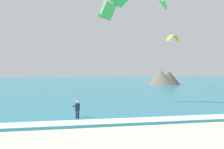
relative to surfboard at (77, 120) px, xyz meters
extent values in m
cube|color=teal|center=(2.18, 57.14, 0.07)|extent=(200.00, 120.00, 0.20)
cube|color=white|center=(2.18, -1.86, 0.19)|extent=(200.00, 1.83, 0.04)
ellipsoid|color=#239EC6|center=(0.00, 0.00, 0.00)|extent=(1.05, 1.44, 0.05)
cube|color=black|center=(0.00, 0.22, 0.04)|extent=(0.17, 0.13, 0.04)
cube|color=black|center=(0.00, -0.22, 0.04)|extent=(0.17, 0.13, 0.04)
cylinder|color=#191E38|center=(-0.09, -0.05, 0.39)|extent=(0.14, 0.14, 0.84)
cylinder|color=#191E38|center=(0.09, 0.05, 0.39)|extent=(0.14, 0.14, 0.84)
cube|color=#191E38|center=(0.00, 0.00, 1.11)|extent=(0.39, 0.34, 0.60)
sphere|color=tan|center=(0.00, 0.00, 1.55)|extent=(0.22, 0.22, 0.22)
cylinder|color=#191E38|center=(-0.23, 0.05, 1.16)|extent=(0.32, 0.49, 0.22)
cylinder|color=#191E38|center=(0.08, 0.23, 1.16)|extent=(0.32, 0.49, 0.22)
cylinder|color=black|center=(-0.18, 0.33, 1.16)|extent=(0.50, 0.29, 0.04)
cube|color=#3F3F42|center=(-0.06, 0.11, 0.89)|extent=(0.14, 0.13, 0.10)
cube|color=green|center=(3.76, 6.65, 10.84)|extent=(2.07, 1.40, 2.08)
cube|color=white|center=(3.27, 6.33, 11.21)|extent=(0.80, 1.06, 1.63)
cylinder|color=#B2B2B7|center=(3.89, 0.54, 6.00)|extent=(7.44, 0.44, 9.67)
cylinder|color=#B2B2B7|center=(1.97, 3.49, 6.00)|extent=(3.60, 6.34, 9.67)
cube|color=yellow|center=(20.51, 27.31, 10.57)|extent=(0.98, 0.94, 0.87)
cube|color=white|center=(20.33, 27.58, 10.64)|extent=(0.54, 0.42, 0.77)
cube|color=yellow|center=(21.16, 27.68, 11.22)|extent=(1.16, 1.10, 0.60)
cube|color=white|center=(20.98, 27.95, 11.29)|extent=(0.74, 0.57, 0.49)
cube|color=yellow|center=(21.97, 28.21, 11.45)|extent=(1.19, 1.15, 0.20)
cube|color=white|center=(21.78, 28.48, 11.52)|extent=(0.79, 0.60, 0.10)
cube|color=yellow|center=(22.75, 28.78, 11.22)|extent=(1.12, 1.12, 0.60)
cube|color=white|center=(22.56, 29.05, 11.29)|extent=(0.74, 0.56, 0.49)
cube|color=yellow|center=(23.32, 29.25, 10.57)|extent=(0.90, 1.00, 0.87)
cube|color=white|center=(23.13, 29.53, 10.64)|extent=(0.53, 0.42, 0.77)
cone|color=#47423D|center=(27.80, 42.96, 1.92)|extent=(6.15, 6.15, 3.88)
cone|color=#56514C|center=(25.89, 45.03, 1.91)|extent=(7.59, 7.59, 3.87)
cone|color=#665B51|center=(25.26, 42.92, 2.07)|extent=(7.56, 7.56, 4.19)
camera|label=1|loc=(-1.35, -20.99, 4.22)|focal=40.17mm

